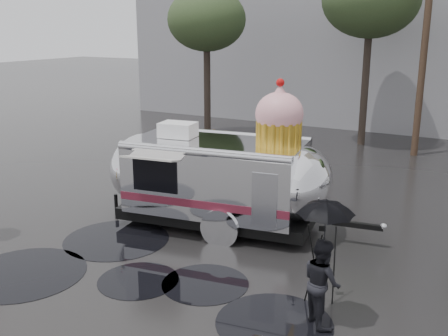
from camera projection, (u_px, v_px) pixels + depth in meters
The scene contains 10 objects.
ground at pixel (178, 277), 11.37m from camera, with size 120.00×120.00×0.00m, color black.
puddles at pixel (144, 262), 12.07m from camera, with size 8.08×7.71×0.01m.
grey_building at pixel (342, 4), 31.76m from camera, with size 22.00×12.00×13.00m, color gray.
utility_pole at pixel (425, 42), 20.78m from camera, with size 1.60×0.28×9.00m.
tree_left at pixel (207, 20), 24.16m from camera, with size 3.64×3.64×6.95m.
barricade_row at pixel (200, 141), 22.23m from camera, with size 4.30×0.80×1.00m.
airstream_trailer at pixel (221, 175), 13.90m from camera, with size 7.59×3.59×4.12m.
person_right at pixel (322, 282), 9.43m from camera, with size 0.79×0.44×1.64m, color black.
umbrella_black at pixel (325, 222), 9.13m from camera, with size 1.24×1.24×2.40m.
tripod at pixel (321, 255), 10.24m from camera, with size 0.64×0.62×1.58m.
Camera 1 is at (5.89, -8.55, 5.30)m, focal length 42.00 mm.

